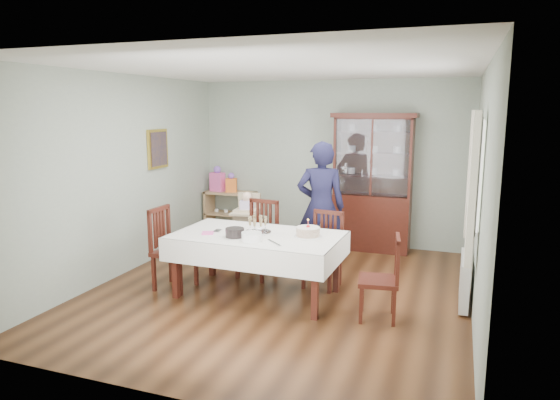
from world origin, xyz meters
The scene contains 25 objects.
floor centered at (0.00, 0.00, 0.00)m, with size 5.00×5.00×0.00m, color #593319.
room_shell centered at (0.00, 0.53, 1.70)m, with size 5.00×5.00×5.00m.
dining_table centered at (-0.21, -0.22, 0.38)m, with size 2.03×1.20×0.76m.
china_cabinet centered at (0.75, 2.26, 1.12)m, with size 1.30×0.48×2.18m.
sideboard centered at (-1.75, 2.28, 0.40)m, with size 0.90×0.38×0.80m.
picture_frame centered at (-2.22, 0.80, 1.65)m, with size 0.04×0.48×0.58m, color gold.
window centered at (2.22, 0.30, 1.55)m, with size 0.04×1.02×1.22m, color white.
curtain_left centered at (2.16, -0.32, 1.45)m, with size 0.07×0.30×1.55m, color silver.
curtain_right centered at (2.16, 0.92, 1.45)m, with size 0.07×0.30×1.55m, color silver.
radiator centered at (2.16, 0.30, 0.30)m, with size 0.10×0.80×0.55m, color white.
chair_far_left centered at (-0.47, 0.42, 0.30)m, with size 0.52×0.52×1.02m.
chair_far_right centered at (0.46, 0.33, 0.28)m, with size 0.48×0.48×0.95m.
chair_end_left centered at (-1.29, -0.36, 0.31)m, with size 0.47×0.47×1.03m.
chair_end_right centered at (1.30, -0.43, 0.27)m, with size 0.47×0.47×0.92m.
woman centered at (0.26, 0.95, 0.91)m, with size 0.66×0.43×1.81m, color black.
high_chair centered at (-0.89, 1.04, 0.41)m, with size 0.50×0.50×1.04m.
champagne_tray centered at (-0.22, -0.16, 0.82)m, with size 0.33×0.33×0.20m.
birthday_cake centered at (0.41, -0.15, 0.82)m, with size 0.32×0.32×0.22m.
plate_stack_dark centered at (-0.40, -0.43, 0.81)m, with size 0.22×0.22×0.11m, color black.
plate_stack_white centered at (-0.15, -0.52, 0.81)m, with size 0.23×0.23×0.10m, color white.
napkin_stack centered at (-0.77, -0.40, 0.77)m, with size 0.13×0.13×0.02m, color #EC57A6.
cutlery centered at (-0.76, -0.24, 0.77)m, with size 0.10×0.15×0.01m, color silver, non-canonical shape.
cake_knife centered at (0.13, -0.53, 0.77)m, with size 0.30×0.03×0.01m, color silver.
gift_bag_pink centered at (-1.99, 2.26, 1.00)m, with size 0.27×0.20×0.45m.
gift_bag_orange centered at (-1.72, 2.26, 0.95)m, with size 0.21×0.18×0.34m.
Camera 1 is at (2.02, -5.58, 2.24)m, focal length 32.00 mm.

